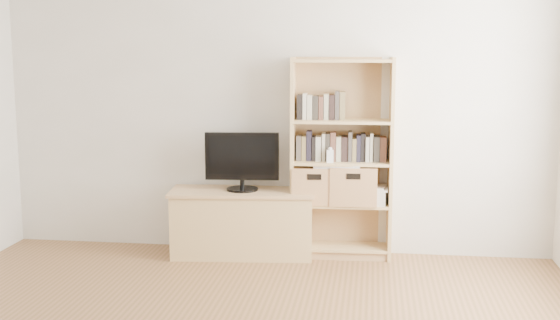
% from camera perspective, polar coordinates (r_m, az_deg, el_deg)
% --- Properties ---
extents(back_wall, '(4.50, 0.02, 2.60)m').
position_cam_1_polar(back_wall, '(5.73, -0.46, 5.37)').
color(back_wall, beige).
rests_on(back_wall, floor).
extents(tv_stand, '(1.16, 0.53, 0.51)m').
position_cam_1_polar(tv_stand, '(5.73, -3.06, -5.22)').
color(tv_stand, tan).
rests_on(tv_stand, floor).
extents(bookshelf, '(0.81, 0.32, 1.60)m').
position_cam_1_polar(bookshelf, '(5.59, 5.01, 0.10)').
color(bookshelf, tan).
rests_on(bookshelf, floor).
extents(television, '(0.59, 0.09, 0.46)m').
position_cam_1_polar(television, '(5.62, -3.10, -0.16)').
color(television, black).
rests_on(television, tv_stand).
extents(books_row_mid, '(0.80, 0.21, 0.21)m').
position_cam_1_polar(books_row_mid, '(5.60, 5.03, 1.01)').
color(books_row_mid, '#453F3B').
rests_on(books_row_mid, bookshelf).
extents(books_row_upper, '(0.40, 0.15, 0.21)m').
position_cam_1_polar(books_row_upper, '(5.57, 3.24, 4.40)').
color(books_row_upper, '#453F3B').
rests_on(books_row_upper, bookshelf).
extents(baby_monitor, '(0.06, 0.04, 0.10)m').
position_cam_1_polar(baby_monitor, '(5.50, 4.08, 0.30)').
color(baby_monitor, white).
rests_on(baby_monitor, bookshelf).
extents(basket_left, '(0.38, 0.32, 0.29)m').
position_cam_1_polar(basket_left, '(5.63, 2.81, -1.98)').
color(basket_left, '#B0824F').
rests_on(basket_left, bookshelf).
extents(basket_right, '(0.38, 0.31, 0.30)m').
position_cam_1_polar(basket_right, '(5.63, 5.98, -1.98)').
color(basket_right, '#B0824F').
rests_on(basket_right, bookshelf).
extents(laptop, '(0.37, 0.26, 0.03)m').
position_cam_1_polar(laptop, '(5.59, 4.70, -0.40)').
color(laptop, silver).
rests_on(laptop, basket_left).
extents(magazine_stack, '(0.21, 0.27, 0.12)m').
position_cam_1_polar(magazine_stack, '(5.65, 7.78, -2.93)').
color(magazine_stack, beige).
rests_on(magazine_stack, bookshelf).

